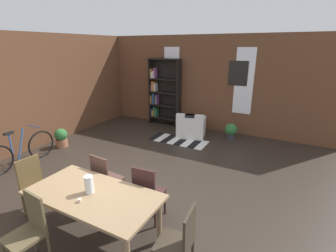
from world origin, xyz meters
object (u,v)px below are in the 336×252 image
(bicycle_second, at_px, (21,151))
(potted_plant_by_shelf, at_px, (61,137))
(dining_chair_near_left, at_px, (29,229))
(bookshelf_tall, at_px, (162,92))
(dining_chair_head_left, at_px, (35,184))
(vase_on_table, at_px, (89,184))
(armchair_white, at_px, (191,127))
(dining_table, at_px, (94,199))
(potted_plant_corner, at_px, (231,131))
(dining_chair_far_right, at_px, (147,192))
(dining_chair_far_left, at_px, (105,178))
(dining_chair_head_right, at_px, (180,242))

(bicycle_second, height_order, potted_plant_by_shelf, bicycle_second)
(dining_chair_near_left, relative_size, bookshelf_tall, 0.42)
(dining_chair_head_left, bearing_deg, potted_plant_by_shelf, 133.62)
(vase_on_table, xyz_separation_m, armchair_white, (-0.43, 4.54, -0.59))
(dining_chair_near_left, bearing_deg, dining_table, 59.13)
(bicycle_second, xyz_separation_m, potted_plant_corner, (3.80, 3.96, -0.08))
(dining_table, distance_m, dining_chair_far_right, 0.82)
(bicycle_second, relative_size, potted_plant_corner, 3.64)
(dining_chair_near_left, xyz_separation_m, dining_chair_far_left, (-0.01, 1.37, 0.00))
(bookshelf_tall, bearing_deg, bicycle_second, -106.20)
(dining_chair_far_left, distance_m, dining_chair_head_left, 1.11)
(dining_chair_near_left, distance_m, bicycle_second, 3.18)
(bookshelf_tall, relative_size, potted_plant_corner, 4.74)
(dining_chair_far_left, height_order, armchair_white, dining_chair_far_left)
(bicycle_second, bearing_deg, dining_chair_near_left, -29.99)
(dining_chair_head_right, relative_size, potted_plant_corner, 2.00)
(dining_chair_far_right, height_order, bicycle_second, dining_chair_far_right)
(dining_table, distance_m, dining_chair_near_left, 0.81)
(bicycle_second, bearing_deg, dining_chair_far_right, -3.50)
(dining_table, height_order, potted_plant_corner, dining_table)
(dining_chair_near_left, distance_m, armchair_white, 5.23)
(dining_chair_far_right, xyz_separation_m, dining_chair_head_left, (-1.72, -0.68, 0.00))
(dining_table, height_order, vase_on_table, vase_on_table)
(dining_chair_far_right, xyz_separation_m, potted_plant_by_shelf, (-3.71, 1.41, -0.25))
(bicycle_second, relative_size, potted_plant_by_shelf, 3.39)
(dining_table, distance_m, dining_chair_head_left, 1.30)
(armchair_white, bearing_deg, dining_chair_far_right, -76.70)
(bookshelf_tall, bearing_deg, dining_chair_near_left, -75.97)
(dining_chair_head_right, distance_m, bookshelf_tall, 6.17)
(dining_chair_head_left, height_order, potted_plant_corner, dining_chair_head_left)
(dining_chair_head_right, xyz_separation_m, bookshelf_tall, (-3.19, 5.25, 0.61))
(bookshelf_tall, height_order, potted_plant_by_shelf, bookshelf_tall)
(dining_chair_head_left, distance_m, bookshelf_tall, 5.32)
(dining_chair_head_left, height_order, potted_plant_by_shelf, dining_chair_head_left)
(dining_chair_near_left, bearing_deg, bicycle_second, 150.01)
(dining_chair_near_left, relative_size, dining_chair_head_left, 1.00)
(dining_table, xyz_separation_m, potted_plant_corner, (0.64, 4.86, -0.40))
(dining_chair_far_right, bearing_deg, dining_chair_head_left, -158.41)
(dining_chair_head_right, bearing_deg, dining_chair_far_right, 142.26)
(dining_chair_near_left, relative_size, dining_chair_far_right, 1.00)
(bookshelf_tall, xyz_separation_m, potted_plant_by_shelf, (-1.40, -3.16, -0.86))
(dining_chair_head_right, relative_size, dining_chair_far_right, 1.00)
(potted_plant_corner, bearing_deg, dining_chair_head_right, -82.34)
(dining_chair_head_right, distance_m, potted_plant_by_shelf, 5.04)
(armchair_white, bearing_deg, dining_chair_head_right, -68.50)
(dining_table, xyz_separation_m, dining_chair_far_right, (0.42, 0.68, -0.15))
(dining_chair_far_left, xyz_separation_m, potted_plant_corner, (1.06, 4.18, -0.25))
(dining_chair_head_right, relative_size, potted_plant_by_shelf, 1.87)
(armchair_white, distance_m, potted_plant_by_shelf, 3.72)
(armchair_white, xyz_separation_m, potted_plant_by_shelf, (-2.80, -2.45, -0.02))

